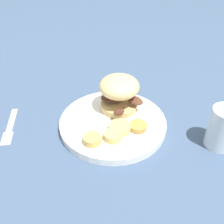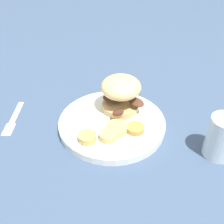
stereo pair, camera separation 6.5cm
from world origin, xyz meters
TOP-DOWN VIEW (x-y plane):
  - ground_plane at (0.00, 0.00)m, footprint 4.00×4.00m
  - dinner_plate at (0.00, 0.00)m, footprint 0.27×0.27m
  - sandwich at (-0.02, -0.05)m, footprint 0.12×0.12m
  - potato_round_0 at (0.05, 0.08)m, footprint 0.04×0.04m
  - potato_round_1 at (-0.06, 0.03)m, footprint 0.04×0.04m
  - potato_round_2 at (0.00, 0.07)m, footprint 0.04×0.04m
  - potato_round_3 at (-0.02, 0.04)m, footprint 0.05×0.05m
  - fork at (0.26, 0.00)m, footprint 0.04×0.14m
  - drinking_glass at (-0.25, 0.06)m, footprint 0.07×0.07m

SIDE VIEW (x-z plane):
  - ground_plane at x=0.00m, z-range 0.00..0.00m
  - fork at x=0.26m, z-range 0.00..0.00m
  - dinner_plate at x=0.00m, z-range 0.00..0.02m
  - potato_round_1 at x=-0.06m, z-range 0.02..0.03m
  - potato_round_3 at x=-0.02m, z-range 0.02..0.03m
  - potato_round_2 at x=0.00m, z-range 0.02..0.04m
  - potato_round_0 at x=0.05m, z-range 0.02..0.04m
  - drinking_glass at x=-0.25m, z-range 0.00..0.10m
  - sandwich at x=-0.02m, z-range 0.03..0.12m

